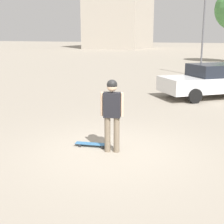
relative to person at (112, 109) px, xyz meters
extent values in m
plane|color=gray|center=(0.00, 0.00, -1.07)|extent=(220.00, 220.00, 0.00)
cylinder|color=#7A6B56|center=(-0.03, 0.11, -0.63)|extent=(0.14, 0.14, 0.88)
cylinder|color=#7A6B56|center=(0.03, -0.11, -0.63)|extent=(0.14, 0.14, 0.88)
cube|color=black|center=(0.00, 0.00, 0.11)|extent=(0.30, 0.45, 0.61)
cylinder|color=beige|center=(-0.06, 0.23, 0.13)|extent=(0.07, 0.07, 0.58)
cylinder|color=beige|center=(0.06, -0.23, 0.13)|extent=(0.07, 0.07, 0.58)
sphere|color=beige|center=(0.00, 0.00, 0.55)|extent=(0.24, 0.24, 0.24)
sphere|color=black|center=(0.00, 0.00, 0.60)|extent=(0.25, 0.25, 0.25)
cube|color=#336693|center=(0.14, 0.62, -1.00)|extent=(0.35, 0.90, 0.01)
cylinder|color=#262628|center=(-0.02, 0.89, -1.04)|extent=(0.04, 0.07, 0.07)
cylinder|color=#262628|center=(0.20, 0.93, -1.04)|extent=(0.04, 0.07, 0.07)
cylinder|color=#262628|center=(0.08, 0.30, -1.04)|extent=(0.04, 0.07, 0.07)
cylinder|color=#262628|center=(0.30, 0.34, -1.04)|extent=(0.04, 0.07, 0.07)
cube|color=silver|center=(8.17, -1.63, -0.43)|extent=(4.46, 4.82, 0.67)
cube|color=#1E232D|center=(8.25, -1.72, 0.17)|extent=(2.66, 2.71, 0.54)
cylinder|color=black|center=(6.51, -1.11, -0.76)|extent=(0.55, 0.61, 0.62)
cylinder|color=black|center=(7.95, 0.09, -0.76)|extent=(0.55, 0.61, 0.62)
cylinder|color=#59595E|center=(15.60, -0.26, 1.92)|extent=(0.12, 0.12, 5.98)
camera|label=1|loc=(-6.72, -2.74, 1.74)|focal=50.00mm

